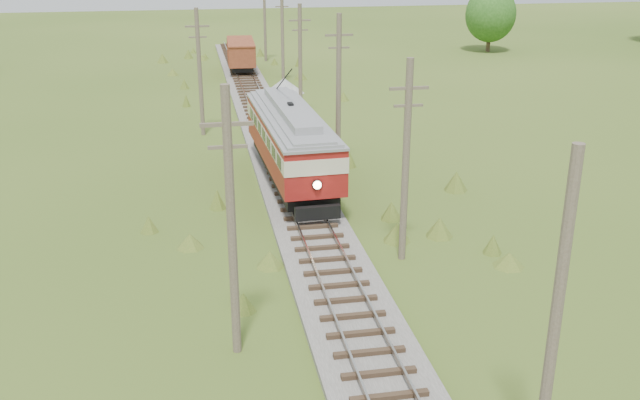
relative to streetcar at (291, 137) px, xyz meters
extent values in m
cube|color=#605B54|center=(0.00, 5.78, -2.65)|extent=(3.60, 96.00, 0.25)
cube|color=#726659|center=(-0.72, 5.78, -2.29)|extent=(0.08, 96.00, 0.17)
cube|color=#726659|center=(0.72, 5.78, -2.29)|extent=(0.08, 96.00, 0.17)
cube|color=#2D2116|center=(0.00, 5.78, -2.45)|extent=(2.40, 96.00, 0.16)
cube|color=black|center=(0.00, 0.00, -1.73)|extent=(3.05, 12.00, 0.49)
cube|color=maroon|center=(0.00, 0.00, -0.65)|extent=(3.54, 13.06, 1.19)
cube|color=beige|center=(0.00, 0.00, 0.32)|extent=(3.57, 13.12, 0.76)
cube|color=black|center=(0.00, 0.00, 0.32)|extent=(3.58, 12.54, 0.59)
cube|color=maroon|center=(0.00, 0.00, 0.86)|extent=(3.54, 13.06, 0.32)
cube|color=gray|center=(0.00, 0.00, 1.21)|extent=(3.61, 13.19, 0.41)
cube|color=gray|center=(0.00, 0.00, 1.58)|extent=(1.75, 9.76, 0.43)
sphere|color=#FFF2BF|center=(0.26, -6.55, -0.49)|extent=(0.39, 0.39, 0.39)
cylinder|color=black|center=(-0.08, 1.94, 2.80)|extent=(0.27, 5.02, 2.08)
cylinder|color=black|center=(-0.61, -4.92, -1.79)|extent=(0.16, 0.87, 0.86)
cylinder|color=black|center=(1.01, -4.86, -1.79)|extent=(0.16, 0.87, 0.86)
cylinder|color=black|center=(-1.01, 4.86, -1.79)|extent=(0.16, 0.87, 0.86)
cylinder|color=black|center=(0.61, 4.93, -1.79)|extent=(0.16, 0.87, 0.86)
cube|color=black|center=(0.00, 35.00, -1.87)|extent=(2.33, 7.13, 0.49)
cube|color=maroon|center=(0.00, 35.00, -0.65)|extent=(2.87, 7.93, 1.96)
cube|color=maroon|center=(0.00, 35.00, 0.38)|extent=(2.93, 8.09, 0.12)
cylinder|color=black|center=(-0.83, 32.68, -1.83)|extent=(0.15, 0.79, 0.78)
cylinder|color=black|center=(0.63, 32.62, -1.83)|extent=(0.15, 0.79, 0.78)
cylinder|color=black|center=(-0.64, 37.38, -1.83)|extent=(0.15, 0.79, 0.78)
cylinder|color=black|center=(0.83, 37.32, -1.83)|extent=(0.15, 0.79, 0.78)
cone|color=gray|center=(3.02, 25.40, -2.19)|extent=(3.11, 3.11, 1.17)
cone|color=gray|center=(3.80, 24.42, -2.44)|extent=(1.75, 1.75, 0.68)
cylinder|color=brown|center=(3.10, -23.22, 1.62)|extent=(0.30, 0.30, 8.80)
cylinder|color=brown|center=(3.30, -10.22, 1.52)|extent=(0.30, 0.30, 8.60)
cube|color=brown|center=(3.30, -10.22, 4.62)|extent=(1.60, 0.12, 0.12)
cube|color=brown|center=(3.30, -10.22, 3.92)|extent=(1.20, 0.10, 0.10)
cylinder|color=brown|center=(3.20, 2.78, 1.72)|extent=(0.30, 0.30, 9.00)
cube|color=brown|center=(3.20, 2.78, 5.02)|extent=(1.60, 0.12, 0.12)
cube|color=brown|center=(3.20, 2.78, 4.32)|extent=(1.20, 0.10, 0.10)
cylinder|color=brown|center=(3.00, 15.78, 1.42)|extent=(0.30, 0.30, 8.40)
cube|color=brown|center=(3.00, 15.78, 4.42)|extent=(1.60, 0.12, 0.12)
cube|color=brown|center=(3.00, 15.78, 3.72)|extent=(1.20, 0.10, 0.10)
cylinder|color=brown|center=(3.40, 28.78, 1.67)|extent=(0.30, 0.30, 8.90)
cube|color=brown|center=(3.40, 28.78, 4.22)|extent=(1.20, 0.10, 0.10)
cylinder|color=brown|center=(3.20, 41.78, 1.57)|extent=(0.30, 0.30, 8.70)
cylinder|color=brown|center=(-4.20, -16.22, 1.72)|extent=(0.30, 0.30, 9.00)
cube|color=brown|center=(-4.20, -16.22, 5.02)|extent=(1.60, 0.12, 0.12)
cube|color=brown|center=(-4.20, -16.22, 4.32)|extent=(1.20, 0.10, 0.10)
cylinder|color=brown|center=(-4.50, 11.78, 1.52)|extent=(0.30, 0.30, 8.60)
cube|color=brown|center=(-4.50, 11.78, 4.62)|extent=(1.60, 0.12, 0.12)
cube|color=brown|center=(-4.50, 11.78, 3.92)|extent=(1.20, 0.10, 0.10)
cylinder|color=#38281C|center=(30.00, 43.78, -1.52)|extent=(0.50, 0.50, 2.52)
ellipsoid|color=#224F17|center=(30.00, 43.78, 1.56)|extent=(5.88, 5.88, 6.47)
camera|label=1|loc=(-5.19, -36.98, 10.31)|focal=40.00mm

